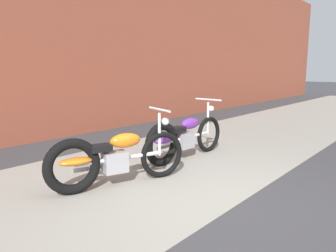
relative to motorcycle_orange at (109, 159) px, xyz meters
name	(u,v)px	position (x,y,z in m)	size (l,w,h in m)	color
ground_plane	(232,208)	(0.47, -1.60, -0.40)	(80.00, 80.00, 0.00)	#38383A
sidewalk_slab	(128,176)	(0.47, 0.15, -0.40)	(36.00, 3.50, 0.01)	gray
brick_building_wall	(8,13)	(0.47, 3.60, 2.29)	(36.00, 0.50, 5.38)	brown
motorcycle_orange	(109,159)	(0.00, 0.00, 0.00)	(1.93, 0.87, 1.03)	black
motorcycle_purple	(181,138)	(1.69, 0.09, 0.00)	(2.01, 0.58, 1.03)	black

